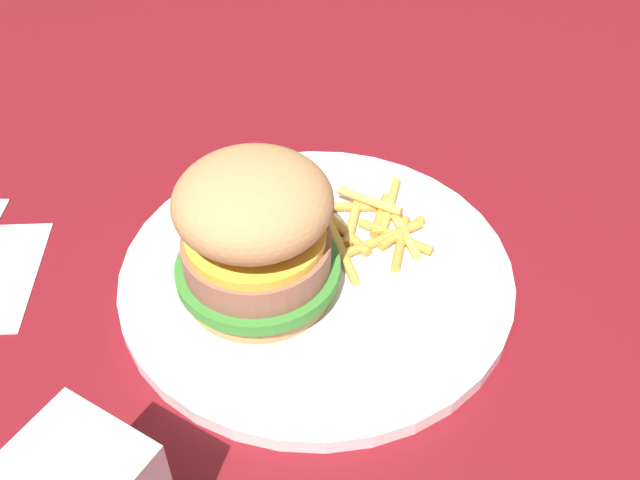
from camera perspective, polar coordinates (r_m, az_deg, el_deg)
The scene contains 4 objects.
ground_plane at distance 0.53m, azimuth -0.27°, elevation -3.15°, with size 1.60×1.60×0.00m, color maroon.
plate at distance 0.52m, azimuth 0.00°, elevation -2.86°, with size 0.28×0.28×0.01m, color white.
sandwich at distance 0.47m, azimuth -5.05°, elevation 0.55°, with size 0.11×0.11×0.10m.
fries_pile at distance 0.55m, azimuth 4.34°, elevation 1.03°, with size 0.08×0.11×0.01m.
Camera 1 is at (0.01, 0.36, 0.38)m, focal length 41.24 mm.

